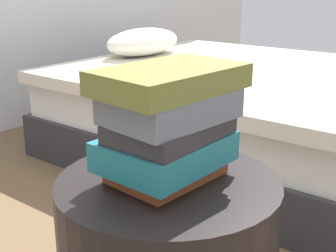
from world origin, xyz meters
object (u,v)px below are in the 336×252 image
object	(u,v)px
book_rust	(167,170)
book_slate	(172,106)
bed	(259,114)
book_teal	(167,150)
book_olive	(169,79)
book_charcoal	(169,130)

from	to	relation	value
book_rust	book_slate	xyz separation A→B (m)	(-0.01, -0.02, 0.15)
bed	book_teal	distance (m)	1.53
bed	book_rust	world-z (taller)	bed
bed	book_olive	size ratio (longest dim) A/B	6.95
bed	book_teal	size ratio (longest dim) A/B	7.99
bed	book_teal	bearing A→B (deg)	-160.86
bed	book_olive	bearing A→B (deg)	-160.70
book_rust	book_charcoal	world-z (taller)	book_charcoal
bed	book_charcoal	distance (m)	1.55
book_teal	book_charcoal	distance (m)	0.05
bed	book_olive	distance (m)	1.57
book_rust	book_olive	bearing A→B (deg)	-108.14
book_teal	book_slate	distance (m)	0.10
book_rust	book_olive	world-z (taller)	book_olive
book_teal	book_charcoal	world-z (taller)	book_charcoal
bed	book_charcoal	size ratio (longest dim) A/B	8.48
book_olive	book_teal	bearing A→B (deg)	108.43
book_olive	book_charcoal	bearing A→B (deg)	-132.72
book_rust	book_teal	world-z (taller)	book_teal
book_rust	book_charcoal	bearing A→B (deg)	-122.54
bed	book_olive	world-z (taller)	book_olive
bed	book_rust	distance (m)	1.51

